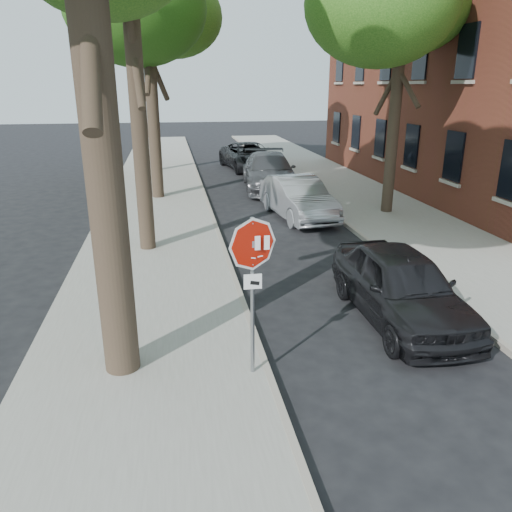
# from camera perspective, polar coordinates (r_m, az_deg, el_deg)

# --- Properties ---
(ground) EXTENTS (120.00, 120.00, 0.00)m
(ground) POSITION_cam_1_polar(r_m,az_deg,el_deg) (8.57, 4.36, -13.27)
(ground) COLOR black
(ground) RESTS_ON ground
(sidewalk_left) EXTENTS (4.00, 55.00, 0.12)m
(sidewalk_left) POSITION_cam_1_polar(r_m,az_deg,el_deg) (19.55, -11.45, 5.29)
(sidewalk_left) COLOR gray
(sidewalk_left) RESTS_ON ground
(sidewalk_right) EXTENTS (4.00, 55.00, 0.12)m
(sidewalk_right) POSITION_cam_1_polar(r_m,az_deg,el_deg) (21.05, 12.46, 6.19)
(sidewalk_right) COLOR gray
(sidewalk_right) RESTS_ON ground
(curb_left) EXTENTS (0.12, 55.00, 0.13)m
(curb_left) POSITION_cam_1_polar(r_m,az_deg,el_deg) (19.59, -5.42, 5.62)
(curb_left) COLOR #9E9384
(curb_left) RESTS_ON ground
(curb_right) EXTENTS (0.12, 55.00, 0.13)m
(curb_right) POSITION_cam_1_polar(r_m,az_deg,el_deg) (20.38, 7.07, 6.09)
(curb_right) COLOR #9E9384
(curb_right) RESTS_ON ground
(stop_sign) EXTENTS (0.76, 0.34, 2.61)m
(stop_sign) POSITION_cam_1_polar(r_m,az_deg,el_deg) (7.55, -0.39, -1.29)
(stop_sign) COLOR gray
(stop_sign) RESTS_ON sidewalk_left
(tree_far) EXTENTS (5.29, 4.91, 9.33)m
(tree_far) POSITION_cam_1_polar(r_m,az_deg,el_deg) (28.26, -12.58, 23.96)
(tree_far) COLOR black
(tree_far) RESTS_ON sidewalk_left
(car_a) EXTENTS (1.76, 4.33, 1.47)m
(car_a) POSITION_cam_1_polar(r_m,az_deg,el_deg) (10.46, 16.22, -3.27)
(car_a) COLOR black
(car_a) RESTS_ON ground
(car_b) EXTENTS (2.07, 4.60, 1.46)m
(car_b) POSITION_cam_1_polar(r_m,az_deg,el_deg) (18.02, 4.80, 6.64)
(car_b) COLOR #989AA0
(car_b) RESTS_ON ground
(car_c) EXTENTS (2.78, 5.75, 1.62)m
(car_c) POSITION_cam_1_polar(r_m,az_deg,el_deg) (23.08, 1.51, 9.62)
(car_c) COLOR #45464A
(car_c) RESTS_ON ground
(car_d) EXTENTS (3.14, 5.62, 1.49)m
(car_d) POSITION_cam_1_polar(r_m,az_deg,el_deg) (28.70, -0.76, 11.33)
(car_d) COLOR black
(car_d) RESTS_ON ground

